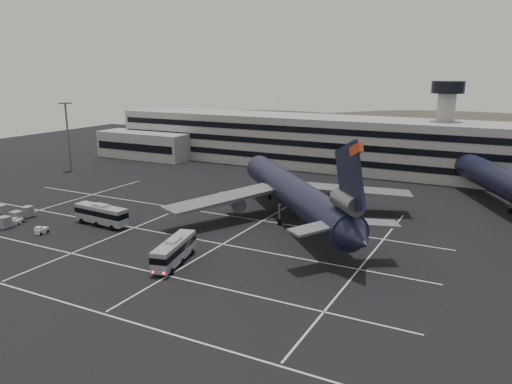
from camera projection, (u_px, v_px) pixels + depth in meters
ground at (146, 240)px, 80.61m from camera, size 260.00×260.00×0.00m
lane_markings at (154, 239)px, 80.81m from camera, size 90.00×55.62×0.01m
terminal at (300, 141)px, 141.48m from camera, size 125.00×26.00×24.00m
hills at (429, 159)px, 221.67m from camera, size 352.00×180.00×44.00m
lightpole_left at (67, 127)px, 132.61m from camera, size 2.40×2.40×18.28m
trijet_main at (294, 193)px, 89.45m from camera, size 43.11×46.15×18.08m
bus_near at (174, 250)px, 70.24m from camera, size 4.85×10.99×3.78m
bus_far at (101, 214)px, 87.68m from camera, size 11.03×3.33×3.84m
tug_a at (41, 231)px, 83.38m from camera, size 1.47×2.20×1.33m
tug_b at (17, 221)px, 88.59m from camera, size 1.82×2.23×1.25m
uld_cluster at (2, 216)px, 89.94m from camera, size 10.19×11.09×2.05m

